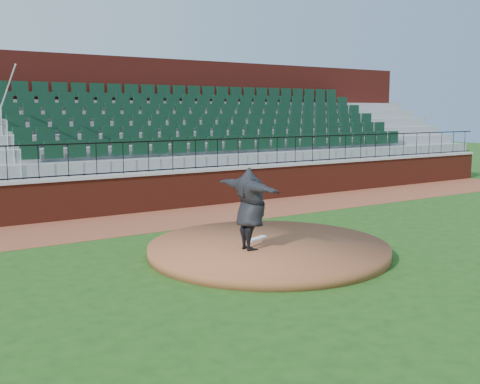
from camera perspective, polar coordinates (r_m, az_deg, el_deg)
name	(u,v)px	position (r m, az deg, el deg)	size (l,w,h in m)	color
ground	(276,256)	(13.00, 3.63, -6.48)	(90.00, 90.00, 0.00)	#204C15
warning_track	(171,218)	(17.52, -6.97, -2.66)	(34.00, 3.20, 0.01)	brown
field_wall	(149,193)	(18.85, -9.14, -0.11)	(34.00, 0.35, 1.20)	maroon
wall_cap	(149,174)	(18.77, -9.19, 1.86)	(34.00, 0.45, 0.10)	#B7B7B7
wall_railing	(149,157)	(18.72, -9.22, 3.53)	(34.00, 0.05, 1.00)	black
seating_stands	(118,138)	(21.21, -12.25, 5.34)	(34.00, 5.10, 4.60)	gray
concourse_wall	(92,124)	(23.83, -14.70, 6.64)	(34.00, 0.50, 5.50)	maroon
pitchers_mound	(268,249)	(13.12, 2.87, -5.77)	(5.54, 5.54, 0.25)	brown
pitching_rubber	(257,239)	(13.49, 1.71, -4.73)	(0.64, 0.16, 0.04)	white
pitcher	(250,209)	(12.34, 1.04, -1.73)	(2.24, 0.61, 1.83)	black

